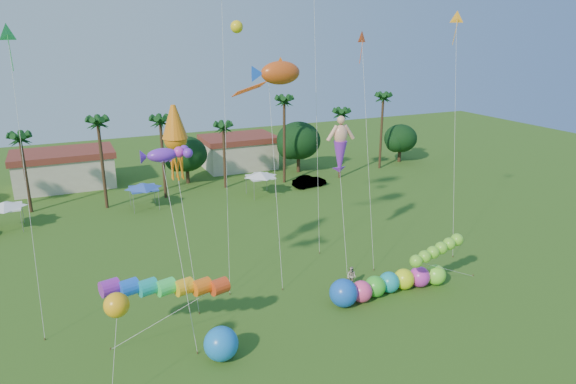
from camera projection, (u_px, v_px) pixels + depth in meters
name	position (u px, v px, depth m)	size (l,w,h in m)	color
tree_line	(207.00, 152.00, 67.99)	(69.46, 8.91, 11.00)	#3A2819
buildings_row	(150.00, 163.00, 71.28)	(35.00, 7.00, 4.00)	beige
tent_row	(144.00, 187.00, 58.05)	(31.00, 4.00, 0.60)	white
car_b	(309.00, 181.00, 67.29)	(1.56, 4.48, 1.47)	#4C4C54
spectator_b	(351.00, 277.00, 41.23)	(0.79, 0.62, 1.63)	#AB9F8F
caterpillar_inflatable	(385.00, 284.00, 39.79)	(10.44, 2.29, 2.13)	#FF438A
blue_ball	(221.00, 344.00, 31.96)	(2.18, 2.18, 2.18)	blue
rainbow_tube	(190.00, 292.00, 33.28)	(9.19, 1.90, 4.04)	red
green_worm	(416.00, 261.00, 39.21)	(9.26, 3.20, 3.47)	#75D52F
orange_ball_kite	(117.00, 305.00, 27.43)	(1.74, 1.63, 6.40)	#FFAF14
merman_kite	(340.00, 148.00, 44.04)	(2.63, 5.33, 12.40)	#F7AC8C
fish_kite	(280.00, 73.00, 40.46)	(5.14, 5.87, 17.54)	#CC4C16
squid_kite	(175.00, 140.00, 36.40)	(2.11, 4.39, 14.89)	orange
lobster_kite	(162.00, 155.00, 32.86)	(3.43, 5.63, 12.74)	purple
delta_kite_red	(362.00, 42.00, 42.97)	(1.59, 5.30, 19.70)	#F34E1B
delta_kite_yellow	(457.00, 22.00, 43.78)	(1.52, 4.03, 21.32)	#FE9F19
delta_kite_green	(8.00, 38.00, 31.95)	(1.26, 4.55, 20.18)	green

